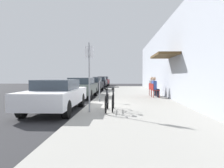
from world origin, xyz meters
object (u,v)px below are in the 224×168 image
Objects in this scene: street_sign at (89,72)px; cafe_chair_0 at (154,89)px; seated_patron_1 at (153,86)px; parked_car_1 at (81,87)px; parked_car_2 at (93,84)px; bicycle_1 at (107,102)px; parked_car_0 at (56,95)px; parked_car_3 at (99,82)px; parking_meter at (99,87)px; parked_car_4 at (103,81)px; bicycle_0 at (113,101)px; cafe_chair_1 at (152,89)px; seated_patron_0 at (155,86)px.

cafe_chair_0 is (3.29, 5.42, -1.02)m from street_sign.
parked_car_1 is at bearing -178.28° from seated_patron_1.
seated_patron_1 reaches higher than cafe_chair_0.
bicycle_1 is (2.15, -11.91, -0.22)m from parked_car_2.
parked_car_3 is at bearing 90.00° from parked_car_0.
parking_meter reaches higher than bicycle_1.
parked_car_4 is at bearing 90.00° from parked_car_2.
parked_car_0 is 2.57× the size of bicycle_0.
parked_car_4 reaches higher than parked_car_2.
parked_car_0 reaches higher than bicycle_1.
bicycle_0 reaches higher than cafe_chair_1.
parked_car_4 is 2.57× the size of bicycle_0.
bicycle_1 is at bearing -15.08° from parked_car_0.
parked_car_0 is 1.69× the size of street_sign.
cafe_chair_0 is (4.79, -0.86, -0.09)m from parked_car_1.
parked_car_0 is at bearing -90.00° from parked_car_2.
parking_meter is at bearing 106.46° from bicycle_0.
bicycle_0 is (0.88, 0.41, -1.16)m from street_sign.
cafe_chair_1 is at bearing -74.59° from parked_car_4.
parked_car_1 is 5.06× the size of cafe_chair_1.
bicycle_0 is at bearing -115.71° from cafe_chair_0.
cafe_chair_0 is at bearing 44.37° from parked_car_0.
parked_car_4 is 23.74m from bicycle_1.
cafe_chair_0 is 1.00× the size of cafe_chair_1.
parked_car_2 is at bearing 90.00° from parked_car_0.
seated_patron_0 is at bearing 33.91° from parking_meter.
bicycle_0 is at bearing -112.33° from seated_patron_1.
parking_meter is 1.52× the size of cafe_chair_0.
parked_car_3 is 5.34m from parked_car_4.
bicycle_1 reaches higher than cafe_chair_0.
parked_car_1 is 4.92m from seated_patron_0.
bicycle_0 is 1.33× the size of seated_patron_0.
bicycle_1 is at bearing -78.98° from parking_meter.
parking_meter is 3.14m from bicycle_1.
parked_car_4 is 18.04m from seated_patron_1.
bicycle_1 is 6.84m from seated_patron_1.
parked_car_1 is 2.57× the size of bicycle_0.
cafe_chair_0 is at bearing 58.75° from street_sign.
parked_car_2 is at bearing 97.08° from street_sign.
parked_car_1 reaches higher than bicycle_0.
parked_car_3 is 18.54m from street_sign.
street_sign is 1.51m from bicycle_0.
street_sign is 2.02× the size of seated_patron_1.
parked_car_3 is at bearing 90.00° from parked_car_2.
bicycle_1 is at bearing -112.91° from cafe_chair_1.
cafe_chair_1 is 0.67× the size of seated_patron_1.
parked_car_3 is 5.06× the size of cafe_chair_0.
parked_car_2 is 5.06× the size of cafe_chair_0.
parked_car_1 is at bearing 109.30° from bicycle_1.
seated_patron_0 reaches higher than parked_car_1.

